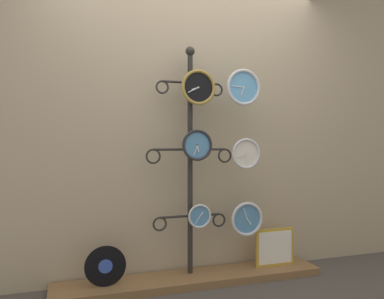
% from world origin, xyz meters
% --- Properties ---
extents(ground_plane, '(12.00, 12.00, 0.00)m').
position_xyz_m(ground_plane, '(0.00, 0.00, 0.00)').
color(ground_plane, '#47423D').
extents(shop_wall, '(4.40, 0.04, 2.80)m').
position_xyz_m(shop_wall, '(0.00, 0.57, 1.40)').
color(shop_wall, tan).
rests_on(shop_wall, ground_plane).
extents(low_shelf, '(2.20, 0.36, 0.06)m').
position_xyz_m(low_shelf, '(0.00, 0.35, 0.03)').
color(low_shelf, brown).
rests_on(low_shelf, ground_plane).
extents(display_stand, '(0.74, 0.38, 1.93)m').
position_xyz_m(display_stand, '(-0.00, 0.41, 0.69)').
color(display_stand, '#282623').
rests_on(display_stand, ground_plane).
extents(clock_top_center, '(0.29, 0.04, 0.29)m').
position_xyz_m(clock_top_center, '(0.04, 0.33, 1.58)').
color(clock_top_center, black).
extents(clock_top_right, '(0.31, 0.04, 0.31)m').
position_xyz_m(clock_top_right, '(0.43, 0.30, 1.60)').
color(clock_top_right, '#60A8DB').
extents(clock_middle_center, '(0.25, 0.04, 0.25)m').
position_xyz_m(clock_middle_center, '(0.03, 0.31, 1.12)').
color(clock_middle_center, '#4C84B2').
extents(clock_middle_right, '(0.26, 0.04, 0.26)m').
position_xyz_m(clock_middle_right, '(0.45, 0.30, 1.05)').
color(clock_middle_right, silver).
extents(clock_bottom_center, '(0.20, 0.04, 0.20)m').
position_xyz_m(clock_bottom_center, '(0.05, 0.31, 0.54)').
color(clock_bottom_center, '#4C84B2').
extents(clock_bottom_right, '(0.29, 0.04, 0.29)m').
position_xyz_m(clock_bottom_right, '(0.47, 0.31, 0.50)').
color(clock_bottom_right, '#4C84B2').
extents(vinyl_record, '(0.31, 0.01, 0.31)m').
position_xyz_m(vinyl_record, '(-0.69, 0.32, 0.21)').
color(vinyl_record, black).
rests_on(vinyl_record, low_shelf).
extents(picture_frame, '(0.36, 0.02, 0.33)m').
position_xyz_m(picture_frame, '(0.76, 0.35, 0.22)').
color(picture_frame, gold).
rests_on(picture_frame, low_shelf).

